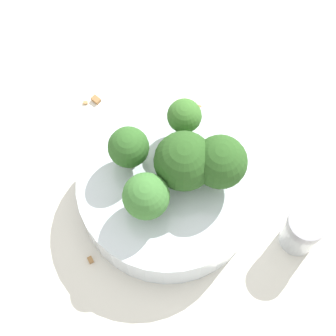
# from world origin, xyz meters

# --- Properties ---
(ground_plane) EXTENTS (3.00, 3.00, 0.00)m
(ground_plane) POSITION_xyz_m (0.00, 0.00, 0.00)
(ground_plane) COLOR silver
(bowl) EXTENTS (0.18, 0.18, 0.05)m
(bowl) POSITION_xyz_m (0.00, 0.00, 0.02)
(bowl) COLOR silver
(bowl) RESTS_ON ground_plane
(broccoli_floret_0) EXTENTS (0.06, 0.06, 0.07)m
(broccoli_floret_0) POSITION_xyz_m (-0.01, -0.01, 0.09)
(broccoli_floret_0) COLOR #84AD66
(broccoli_floret_0) RESTS_ON bowl
(broccoli_floret_1) EXTENTS (0.04, 0.04, 0.05)m
(broccoli_floret_1) POSITION_xyz_m (0.02, 0.03, 0.08)
(broccoli_floret_1) COLOR #7A9E5B
(broccoli_floret_1) RESTS_ON bowl
(broccoli_floret_2) EXTENTS (0.04, 0.04, 0.05)m
(broccoli_floret_2) POSITION_xyz_m (0.04, -0.02, 0.08)
(broccoli_floret_2) COLOR #7A9E5B
(broccoli_floret_2) RESTS_ON bowl
(broccoli_floret_3) EXTENTS (0.03, 0.03, 0.05)m
(broccoli_floret_3) POSITION_xyz_m (-0.01, -0.06, 0.08)
(broccoli_floret_3) COLOR #84AD66
(broccoli_floret_3) RESTS_ON bowl
(broccoli_floret_4) EXTENTS (0.05, 0.05, 0.06)m
(broccoli_floret_4) POSITION_xyz_m (-0.05, -0.01, 0.09)
(broccoli_floret_4) COLOR #7A9E5B
(broccoli_floret_4) RESTS_ON bowl
(pepper_shaker) EXTENTS (0.04, 0.04, 0.06)m
(pepper_shaker) POSITION_xyz_m (-0.14, 0.04, 0.03)
(pepper_shaker) COLOR #B2B7BC
(pepper_shaker) RESTS_ON ground_plane
(almond_crumb_0) EXTENTS (0.01, 0.01, 0.01)m
(almond_crumb_0) POSITION_xyz_m (-0.07, -0.09, 0.00)
(almond_crumb_0) COLOR #AD7F4C
(almond_crumb_0) RESTS_ON ground_plane
(almond_crumb_1) EXTENTS (0.01, 0.00, 0.01)m
(almond_crumb_1) POSITION_xyz_m (0.10, -0.12, 0.00)
(almond_crumb_1) COLOR #AD7F4C
(almond_crumb_1) RESTS_ON ground_plane
(almond_crumb_2) EXTENTS (0.01, 0.01, 0.01)m
(almond_crumb_2) POSITION_xyz_m (-0.03, -0.11, 0.00)
(almond_crumb_2) COLOR olive
(almond_crumb_2) RESTS_ON ground_plane
(almond_crumb_3) EXTENTS (0.01, 0.01, 0.01)m
(almond_crumb_3) POSITION_xyz_m (0.09, -0.12, 0.00)
(almond_crumb_3) COLOR olive
(almond_crumb_3) RESTS_ON ground_plane
(almond_crumb_4) EXTENTS (0.01, 0.01, 0.01)m
(almond_crumb_4) POSITION_xyz_m (0.08, 0.07, 0.00)
(almond_crumb_4) COLOR olive
(almond_crumb_4) RESTS_ON ground_plane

